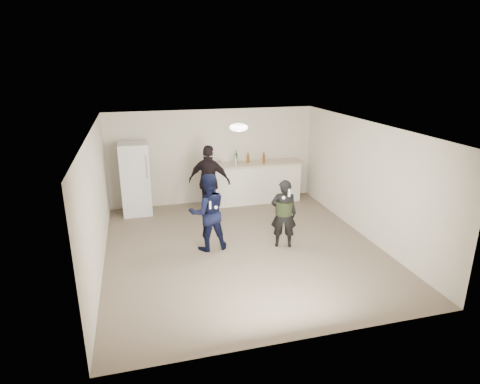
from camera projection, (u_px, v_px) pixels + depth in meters
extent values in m
plane|color=#6B5B4C|center=(242.00, 247.00, 8.32)|extent=(6.00, 6.00, 0.00)
plane|color=silver|center=(243.00, 127.00, 7.54)|extent=(6.00, 6.00, 0.00)
plane|color=beige|center=(213.00, 157.00, 10.69)|extent=(6.00, 0.00, 6.00)
plane|color=beige|center=(303.00, 260.00, 5.18)|extent=(6.00, 0.00, 6.00)
plane|color=beige|center=(96.00, 202.00, 7.26)|extent=(0.00, 6.00, 6.00)
plane|color=beige|center=(366.00, 180.00, 8.60)|extent=(0.00, 6.00, 6.00)
cube|color=white|center=(252.00, 183.00, 10.85)|extent=(2.60, 0.56, 1.05)
cube|color=beige|center=(252.00, 164.00, 10.68)|extent=(2.68, 0.64, 0.04)
cube|color=white|center=(135.00, 179.00, 9.93)|extent=(0.70, 0.70, 1.80)
cylinder|color=#B5B4B9|center=(146.00, 166.00, 9.53)|extent=(0.02, 0.02, 0.60)
ellipsoid|color=white|center=(239.00, 127.00, 7.83)|extent=(0.36, 0.36, 0.16)
cylinder|color=silver|center=(220.00, 163.00, 10.38)|extent=(0.08, 0.08, 0.17)
imported|color=#0E143C|center=(208.00, 212.00, 8.04)|extent=(0.82, 0.67, 1.60)
imported|color=black|center=(284.00, 214.00, 8.17)|extent=(0.61, 0.49, 1.45)
cylinder|color=#273618|center=(284.00, 208.00, 8.13)|extent=(0.34, 0.34, 0.28)
imported|color=black|center=(209.00, 181.00, 9.75)|extent=(1.13, 0.87, 1.78)
cube|color=white|center=(210.00, 205.00, 7.70)|extent=(0.04, 0.04, 0.15)
sphere|color=white|center=(216.00, 207.00, 7.78)|extent=(0.07, 0.07, 0.07)
cube|color=white|center=(289.00, 193.00, 7.78)|extent=(0.04, 0.04, 0.15)
sphere|color=silver|center=(284.00, 198.00, 7.81)|extent=(0.07, 0.07, 0.07)
cylinder|color=#113D1A|center=(236.00, 158.00, 10.59)|extent=(0.06, 0.06, 0.27)
cylinder|color=brown|center=(264.00, 159.00, 10.63)|extent=(0.07, 0.07, 0.23)
cylinder|color=brown|center=(248.00, 159.00, 10.68)|extent=(0.08, 0.08, 0.21)
cylinder|color=#B6B8C1|center=(236.00, 162.00, 10.44)|extent=(0.07, 0.07, 0.18)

